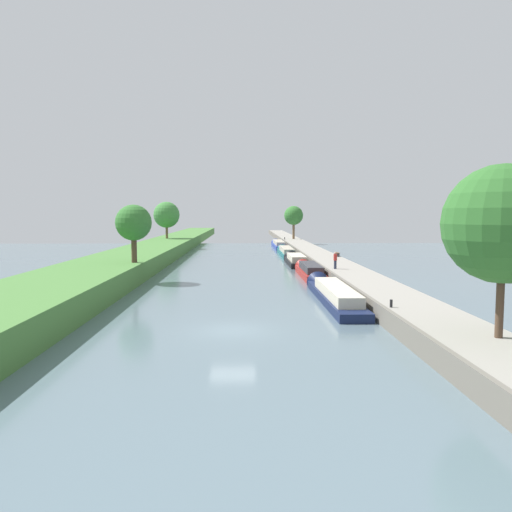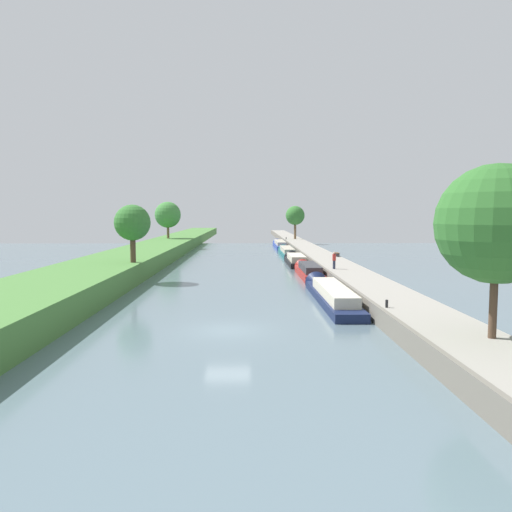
# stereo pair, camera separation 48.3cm
# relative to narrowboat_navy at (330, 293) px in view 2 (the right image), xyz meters

# --- Properties ---
(ground_plane) EXTENTS (160.00, 160.00, 0.00)m
(ground_plane) POSITION_rel_narrowboat_navy_xyz_m (-7.24, -9.37, -0.52)
(ground_plane) COLOR slate
(right_towpath) EXTENTS (3.97, 260.00, 1.09)m
(right_towpath) POSITION_rel_narrowboat_navy_xyz_m (3.49, -9.37, 0.03)
(right_towpath) COLOR gray
(right_towpath) RESTS_ON ground_plane
(stone_quay) EXTENTS (0.25, 260.00, 1.14)m
(stone_quay) POSITION_rel_narrowboat_navy_xyz_m (1.38, -9.37, 0.05)
(stone_quay) COLOR #6B665B
(stone_quay) RESTS_ON ground_plane
(narrowboat_navy) EXTENTS (2.08, 15.55, 1.99)m
(narrowboat_navy) POSITION_rel_narrowboat_navy_xyz_m (0.00, 0.00, 0.00)
(narrowboat_navy) COLOR #141E42
(narrowboat_navy) RESTS_ON ground_plane
(narrowboat_red) EXTENTS (1.94, 11.31, 1.97)m
(narrowboat_red) POSITION_rel_narrowboat_navy_xyz_m (0.12, 14.21, 0.04)
(narrowboat_red) COLOR maroon
(narrowboat_red) RESTS_ON ground_plane
(narrowboat_black) EXTENTS (2.17, 11.33, 2.06)m
(narrowboat_black) POSITION_rel_narrowboat_navy_xyz_m (-0.05, 26.48, -0.00)
(narrowboat_black) COLOR black
(narrowboat_black) RESTS_ON ground_plane
(narrowboat_teal) EXTENTS (1.88, 14.95, 1.89)m
(narrowboat_teal) POSITION_rel_narrowboat_navy_xyz_m (-0.12, 39.81, 0.02)
(narrowboat_teal) COLOR #195B60
(narrowboat_teal) RESTS_ON ground_plane
(narrowboat_blue) EXTENTS (1.91, 16.81, 1.91)m
(narrowboat_blue) POSITION_rel_narrowboat_navy_xyz_m (-0.06, 57.40, 0.04)
(narrowboat_blue) COLOR #283D93
(narrowboat_blue) RESTS_ON ground_plane
(tree_rightbank_near) EXTENTS (5.10, 5.10, 7.47)m
(tree_rightbank_near) POSITION_rel_narrowboat_navy_xyz_m (4.41, -15.49, 5.48)
(tree_rightbank_near) COLOR #4C3828
(tree_rightbank_near) RESTS_ON right_towpath
(tree_rightbank_midnear) EXTENTS (3.98, 3.98, 6.92)m
(tree_rightbank_midnear) POSITION_rel_narrowboat_navy_xyz_m (3.83, 67.46, 5.46)
(tree_rightbank_midnear) COLOR brown
(tree_rightbank_midnear) RESTS_ON right_towpath
(tree_leftbank_downstream) EXTENTS (3.35, 3.35, 5.40)m
(tree_leftbank_downstream) POSITION_rel_narrowboat_navy_xyz_m (-16.86, 10.00, 5.04)
(tree_leftbank_downstream) COLOR #4C3828
(tree_leftbank_downstream) RESTS_ON left_grassy_bank
(tree_leftbank_upstream) EXTENTS (4.73, 4.73, 6.69)m
(tree_leftbank_upstream) POSITION_rel_narrowboat_navy_xyz_m (-20.70, 54.42, 5.66)
(tree_leftbank_upstream) COLOR brown
(tree_leftbank_upstream) RESTS_ON left_grassy_bank
(person_walking) EXTENTS (0.34, 0.34, 1.66)m
(person_walking) POSITION_rel_narrowboat_navy_xyz_m (2.23, 11.19, 1.45)
(person_walking) COLOR #282D42
(person_walking) RESTS_ON right_towpath
(mooring_bollard_near) EXTENTS (0.16, 0.16, 0.45)m
(mooring_bollard_near) POSITION_rel_narrowboat_navy_xyz_m (1.81, -8.52, 0.80)
(mooring_bollard_near) COLOR black
(mooring_bollard_near) RESTS_ON right_towpath
(mooring_bollard_far) EXTENTS (0.16, 0.16, 0.45)m
(mooring_bollard_far) POSITION_rel_narrowboat_navy_xyz_m (1.81, 65.46, 0.80)
(mooring_bollard_far) COLOR black
(mooring_bollard_far) RESTS_ON right_towpath
(park_bench) EXTENTS (0.44, 1.50, 0.47)m
(park_bench) POSITION_rel_narrowboat_navy_xyz_m (5.03, 25.06, 0.92)
(park_bench) COLOR #333338
(park_bench) RESTS_ON right_towpath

